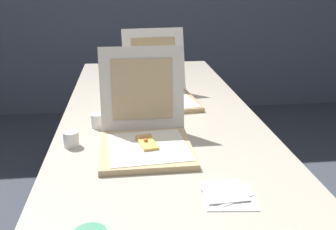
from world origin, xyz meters
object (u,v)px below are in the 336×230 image
(pizza_box_middle, at_px, (161,92))
(cup_white_near_center, at_px, (98,121))
(pizza_box_front, at_px, (145,135))
(napkin_pile, at_px, (227,194))
(cup_white_near_left, at_px, (71,139))
(table, at_px, (160,124))
(cup_white_far, at_px, (107,92))

(pizza_box_middle, height_order, cup_white_near_center, pizza_box_middle)
(pizza_box_front, xyz_separation_m, napkin_pile, (0.22, -0.36, -0.05))
(pizza_box_front, xyz_separation_m, cup_white_near_left, (-0.28, 0.04, -0.02))
(table, distance_m, cup_white_far, 0.39)
(cup_white_near_left, height_order, napkin_pile, cup_white_near_left)
(pizza_box_front, relative_size, cup_white_near_center, 6.64)
(table, relative_size, cup_white_far, 39.22)
(pizza_box_middle, xyz_separation_m, cup_white_near_center, (-0.30, -0.32, -0.02))
(pizza_box_front, bearing_deg, table, 75.86)
(pizza_box_middle, bearing_deg, cup_white_far, 154.12)
(pizza_box_front, bearing_deg, napkin_pile, -59.10)
(cup_white_near_left, xyz_separation_m, napkin_pile, (0.50, -0.40, -0.02))
(cup_white_near_center, bearing_deg, pizza_box_front, -50.15)
(pizza_box_middle, bearing_deg, cup_white_near_left, -134.40)
(cup_white_near_center, bearing_deg, napkin_pile, -55.09)
(table, distance_m, pizza_box_middle, 0.22)
(pizza_box_front, relative_size, cup_white_far, 6.64)
(cup_white_far, distance_m, napkin_pile, 1.07)
(cup_white_near_center, bearing_deg, pizza_box_middle, 46.89)
(pizza_box_middle, distance_m, cup_white_near_left, 0.63)
(cup_white_near_left, bearing_deg, cup_white_far, 79.27)
(table, bearing_deg, cup_white_near_center, -156.06)
(table, bearing_deg, pizza_box_middle, 82.99)
(table, bearing_deg, cup_white_far, 130.55)
(pizza_box_front, xyz_separation_m, cup_white_near_center, (-0.19, 0.23, -0.02))
(cup_white_near_left, bearing_deg, cup_white_near_center, 64.45)
(pizza_box_middle, xyz_separation_m, napkin_pile, (0.11, -0.90, -0.05))
(cup_white_near_center, bearing_deg, cup_white_far, 86.54)
(pizza_box_middle, height_order, cup_white_far, pizza_box_middle)
(cup_white_far, xyz_separation_m, cup_white_near_left, (-0.11, -0.60, 0.00))
(pizza_box_middle, relative_size, cup_white_far, 7.77)
(cup_white_near_center, xyz_separation_m, napkin_pile, (0.41, -0.58, -0.02))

